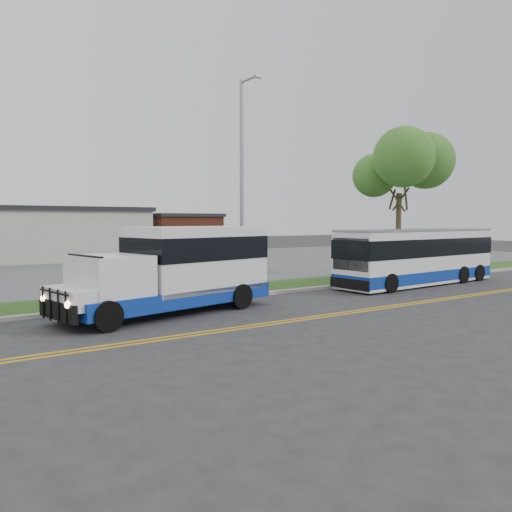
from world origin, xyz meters
TOP-DOWN VIEW (x-y plane):
  - ground at (0.00, 0.00)m, footprint 140.00×140.00m
  - lane_line_north at (0.00, -3.85)m, footprint 70.00×0.12m
  - lane_line_south at (0.00, -4.15)m, footprint 70.00×0.12m
  - curb at (0.00, 1.10)m, footprint 80.00×0.30m
  - verge at (0.00, 2.90)m, footprint 80.00×3.30m
  - parking_lot at (0.00, 17.00)m, footprint 80.00×25.00m
  - brick_wing at (10.50, 26.00)m, footprint 6.30×7.30m
  - tree_east at (14.00, 3.00)m, footprint 5.20×5.20m
  - streetlight_near at (3.00, 2.73)m, footprint 0.35×1.53m
  - shuttle_bus at (-1.65, -0.41)m, footprint 8.24×4.05m
  - transit_bus at (11.70, -0.22)m, footprint 10.30×2.94m
  - pedestrian at (-3.07, 1.90)m, footprint 0.69×0.62m
  - grocery_bag_left at (-3.37, 1.65)m, footprint 0.32×0.32m
  - grocery_bag_right at (-2.77, 2.15)m, footprint 0.32×0.32m

SIDE VIEW (x-z plane):
  - ground at x=0.00m, z-range 0.00..0.00m
  - lane_line_north at x=0.00m, z-range 0.00..0.01m
  - lane_line_south at x=0.00m, z-range 0.00..0.01m
  - verge at x=0.00m, z-range 0.00..0.10m
  - parking_lot at x=0.00m, z-range 0.00..0.10m
  - curb at x=0.00m, z-range 0.00..0.15m
  - grocery_bag_left at x=-3.37m, z-range 0.10..0.42m
  - grocery_bag_right at x=-2.77m, z-range 0.10..0.42m
  - pedestrian at x=-3.07m, z-range 0.10..1.69m
  - transit_bus at x=11.70m, z-range 0.02..2.84m
  - shuttle_bus at x=-1.65m, z-range 0.10..3.14m
  - brick_wing at x=10.50m, z-range 0.01..3.91m
  - streetlight_near at x=3.00m, z-range 0.48..9.98m
  - tree_east at x=14.00m, z-range 2.04..10.37m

